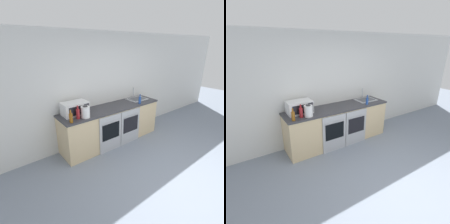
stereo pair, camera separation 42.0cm
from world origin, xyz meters
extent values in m
plane|color=gray|center=(0.00, 0.00, 0.00)|extent=(16.00, 16.00, 0.00)
cube|color=silver|center=(0.00, 2.38, 1.30)|extent=(10.00, 0.06, 2.60)
cube|color=#D1B789|center=(0.00, 2.03, 0.44)|extent=(2.57, 0.63, 0.89)
cube|color=#38383D|center=(0.00, 2.03, 0.91)|extent=(2.60, 0.66, 0.04)
cube|color=#A8AAAF|center=(-0.29, 1.70, 0.44)|extent=(0.59, 0.03, 0.87)
cube|color=black|center=(-0.29, 1.68, 0.50)|extent=(0.47, 0.01, 0.38)
cylinder|color=#A8AAAF|center=(-0.29, 1.66, 0.73)|extent=(0.48, 0.02, 0.02)
cube|color=#A8AAAF|center=(0.31, 1.70, 0.44)|extent=(0.59, 0.03, 0.87)
cube|color=black|center=(0.31, 1.68, 0.50)|extent=(0.47, 0.01, 0.38)
cylinder|color=#A8AAAF|center=(0.31, 1.66, 0.73)|extent=(0.48, 0.02, 0.02)
cube|color=silver|center=(-0.91, 2.12, 1.06)|extent=(0.53, 0.32, 0.27)
cube|color=black|center=(-0.96, 1.95, 1.06)|extent=(0.32, 0.01, 0.18)
cube|color=#2D2D33|center=(-0.72, 1.95, 1.06)|extent=(0.12, 0.01, 0.22)
cylinder|color=#8C5114|center=(-1.16, 1.79, 1.02)|extent=(0.07, 0.07, 0.18)
cylinder|color=#8C5114|center=(-1.16, 1.79, 1.14)|extent=(0.03, 0.03, 0.07)
cylinder|color=#234793|center=(0.69, 1.79, 1.01)|extent=(0.06, 0.06, 0.17)
cylinder|color=#234793|center=(0.69, 1.79, 1.13)|extent=(0.03, 0.03, 0.07)
cylinder|color=maroon|center=(-0.97, 1.87, 1.02)|extent=(0.07, 0.07, 0.20)
cylinder|color=maroon|center=(-0.97, 1.87, 1.16)|extent=(0.03, 0.03, 0.08)
cylinder|color=white|center=(-0.83, 1.84, 1.04)|extent=(0.18, 0.18, 0.23)
cylinder|color=#262628|center=(-0.83, 1.84, 1.17)|extent=(0.10, 0.10, 0.01)
cube|color=#A8AAAF|center=(0.91, 2.08, 0.93)|extent=(0.52, 0.39, 0.01)
cube|color=#4C4F54|center=(0.91, 2.08, 0.94)|extent=(0.42, 0.28, 0.01)
cylinder|color=#A8AAAF|center=(0.91, 2.24, 1.08)|extent=(0.02, 0.02, 0.28)
camera|label=1|loc=(-2.41, -1.06, 2.30)|focal=28.00mm
camera|label=2|loc=(-2.07, -1.30, 2.30)|focal=28.00mm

